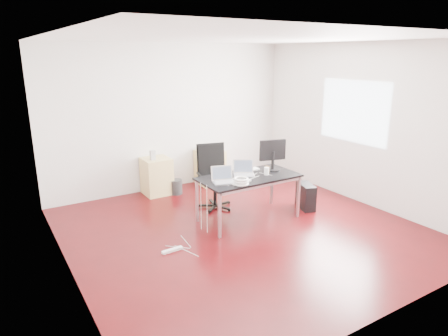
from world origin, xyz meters
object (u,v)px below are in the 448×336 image
filing_cabinet_left (157,176)px  filing_cabinet_right (210,167)px  desk (249,179)px  office_chair (213,173)px  pc_tower (306,196)px

filing_cabinet_left → filing_cabinet_right: bearing=0.0°
filing_cabinet_left → filing_cabinet_right: same height
desk → office_chair: bearing=103.0°
desk → filing_cabinet_right: size_ratio=2.29×
filing_cabinet_left → filing_cabinet_right: (1.17, 0.00, 0.00)m
office_chair → pc_tower: (1.31, -0.93, -0.39)m
filing_cabinet_left → pc_tower: (1.90, -2.06, -0.13)m
pc_tower → filing_cabinet_left: bearing=151.9°
desk → filing_cabinet_right: desk is taller
desk → office_chair: size_ratio=1.48×
office_chair → filing_cabinet_right: office_chair is taller
desk → filing_cabinet_right: 2.00m
filing_cabinet_left → pc_tower: bearing=-47.3°
desk → pc_tower: bearing=-6.8°
filing_cabinet_right → pc_tower: filing_cabinet_right is taller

